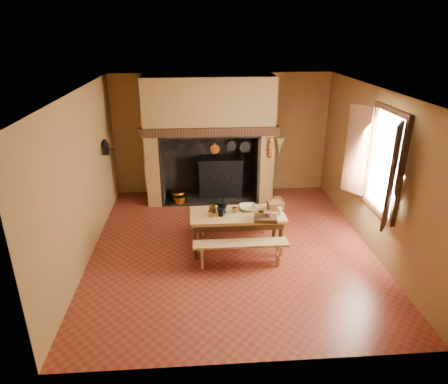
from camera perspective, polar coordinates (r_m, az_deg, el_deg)
name	(u,v)px	position (r m, az deg, el deg)	size (l,w,h in m)	color
floor	(231,246)	(7.40, 1.08, -7.78)	(5.50, 5.50, 0.00)	maroon
ceiling	(233,91)	(6.45, 1.26, 14.21)	(5.50, 5.50, 0.00)	silver
back_wall	(221,135)	(9.42, -0.39, 8.20)	(5.00, 0.02, 2.80)	olive
wall_left	(82,179)	(7.03, -19.58, 1.81)	(0.02, 5.50, 2.80)	olive
wall_right	(375,171)	(7.45, 20.71, 2.78)	(0.02, 5.50, 2.80)	olive
wall_front	(256,263)	(4.34, 4.55, -10.09)	(5.00, 0.02, 2.80)	olive
chimney_breast	(209,121)	(8.88, -2.16, 10.03)	(2.95, 0.96, 2.80)	olive
iron_range	(220,176)	(9.40, -0.51, 2.32)	(1.12, 0.55, 1.60)	black
hearth_pans	(178,196)	(9.33, -6.60, -0.58)	(0.51, 0.62, 0.20)	#B18128
hanging_pans	(208,148)	(8.51, -2.26, 6.33)	(1.92, 0.29, 0.27)	black
onion_string	(271,148)	(8.64, 6.71, 6.24)	(0.12, 0.10, 0.46)	#AD5E20
herb_bunch	(279,146)	(8.67, 7.90, 6.57)	(0.20, 0.20, 0.35)	brown
window	(379,162)	(6.95, 21.21, 3.97)	(0.39, 1.75, 1.76)	white
wall_coffee_mill	(105,146)	(8.41, -16.60, 6.31)	(0.23, 0.16, 0.31)	black
work_table	(237,219)	(7.04, 1.93, -3.91)	(1.65, 0.73, 0.71)	tan
bench_front	(241,248)	(6.69, 2.39, -8.04)	(1.58, 0.28, 0.44)	tan
bench_back	(234,219)	(7.70, 1.44, -3.82)	(1.51, 0.26, 0.42)	tan
mortar_large	(222,206)	(6.97, -0.24, -2.07)	(0.21, 0.21, 0.35)	black
mortar_small	(221,211)	(6.86, -0.42, -2.77)	(0.16, 0.16, 0.26)	black
coffee_grinder	(212,209)	(7.02, -1.66, -2.38)	(0.15, 0.11, 0.17)	#3C1E13
brass_mug_a	(211,214)	(6.87, -1.93, -3.13)	(0.08, 0.08, 0.10)	#B18128
brass_mug_b	(234,210)	(7.01, 1.50, -2.59)	(0.08, 0.08, 0.09)	#B18128
mixing_bowl	(248,208)	(7.12, 3.44, -2.27)	(0.31, 0.31, 0.08)	beige
stoneware_crock	(268,216)	(6.77, 6.29, -3.42)	(0.12, 0.12, 0.15)	brown
glass_jar	(280,211)	(6.97, 7.97, -2.75)	(0.08, 0.08, 0.14)	beige
wicker_basket	(276,205)	(7.15, 7.39, -1.90)	(0.29, 0.21, 0.27)	#513418
wooden_tray	(266,218)	(6.78, 5.96, -3.74)	(0.38, 0.27, 0.07)	#3C1E13
brass_cup	(261,214)	(6.89, 5.34, -3.13)	(0.12, 0.12, 0.09)	#B18128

